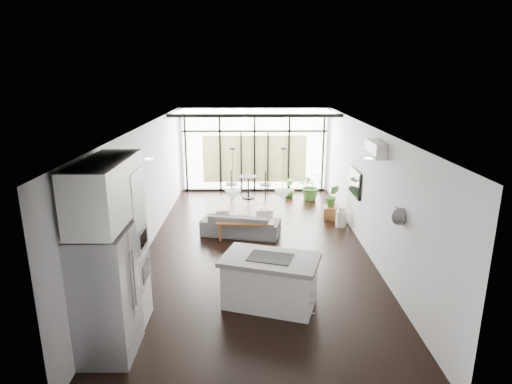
{
  "coord_description": "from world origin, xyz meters",
  "views": [
    {
      "loc": [
        -0.1,
        -9.24,
        3.93
      ],
      "look_at": [
        0.0,
        0.3,
        1.25
      ],
      "focal_mm": 30.0,
      "sensor_mm": 36.0,
      "label": 1
    }
  ],
  "objects_px": {
    "island": "(270,281)",
    "sofa": "(241,220)",
    "pouf": "(265,215)",
    "tv": "(355,182)",
    "fridge": "(107,294)",
    "console_bench": "(245,231)",
    "milk_can": "(341,217)"
  },
  "relations": [
    {
      "from": "island",
      "to": "sofa",
      "type": "relative_size",
      "value": 0.84
    },
    {
      "from": "pouf",
      "to": "tv",
      "type": "xyz_separation_m",
      "value": [
        2.21,
        -0.76,
        1.11
      ]
    },
    {
      "from": "fridge",
      "to": "console_bench",
      "type": "bearing_deg",
      "value": 66.65
    },
    {
      "from": "island",
      "to": "pouf",
      "type": "height_order",
      "value": "island"
    },
    {
      "from": "island",
      "to": "milk_can",
      "type": "distance_m",
      "value": 4.4
    },
    {
      "from": "fridge",
      "to": "tv",
      "type": "height_order",
      "value": "fridge"
    },
    {
      "from": "milk_can",
      "to": "pouf",
      "type": "bearing_deg",
      "value": 168.33
    },
    {
      "from": "sofa",
      "to": "milk_can",
      "type": "bearing_deg",
      "value": -156.07
    },
    {
      "from": "fridge",
      "to": "sofa",
      "type": "height_order",
      "value": "fridge"
    },
    {
      "from": "fridge",
      "to": "pouf",
      "type": "xyz_separation_m",
      "value": [
        2.39,
        5.61,
        -0.75
      ]
    },
    {
      "from": "island",
      "to": "tv",
      "type": "height_order",
      "value": "tv"
    },
    {
      "from": "sofa",
      "to": "milk_can",
      "type": "xyz_separation_m",
      "value": [
        2.62,
        0.54,
        -0.11
      ]
    },
    {
      "from": "island",
      "to": "milk_can",
      "type": "height_order",
      "value": "island"
    },
    {
      "from": "console_bench",
      "to": "pouf",
      "type": "height_order",
      "value": "console_bench"
    },
    {
      "from": "console_bench",
      "to": "pouf",
      "type": "bearing_deg",
      "value": 71.18
    },
    {
      "from": "console_bench",
      "to": "milk_can",
      "type": "relative_size",
      "value": 2.55
    },
    {
      "from": "fridge",
      "to": "console_bench",
      "type": "distance_m",
      "value": 4.78
    },
    {
      "from": "console_bench",
      "to": "milk_can",
      "type": "height_order",
      "value": "milk_can"
    },
    {
      "from": "sofa",
      "to": "pouf",
      "type": "bearing_deg",
      "value": -111.02
    },
    {
      "from": "sofa",
      "to": "tv",
      "type": "relative_size",
      "value": 1.76
    },
    {
      "from": "pouf",
      "to": "sofa",
      "type": "bearing_deg",
      "value": -123.21
    },
    {
      "from": "pouf",
      "to": "tv",
      "type": "height_order",
      "value": "tv"
    },
    {
      "from": "island",
      "to": "fridge",
      "type": "distance_m",
      "value": 2.73
    },
    {
      "from": "fridge",
      "to": "tv",
      "type": "relative_size",
      "value": 1.7
    },
    {
      "from": "island",
      "to": "tv",
      "type": "relative_size",
      "value": 1.48
    },
    {
      "from": "island",
      "to": "fridge",
      "type": "xyz_separation_m",
      "value": [
        -2.35,
        -1.31,
        0.49
      ]
    },
    {
      "from": "island",
      "to": "sofa",
      "type": "distance_m",
      "value": 3.4
    },
    {
      "from": "fridge",
      "to": "tv",
      "type": "distance_m",
      "value": 6.69
    },
    {
      "from": "sofa",
      "to": "milk_can",
      "type": "height_order",
      "value": "sofa"
    },
    {
      "from": "tv",
      "to": "console_bench",
      "type": "bearing_deg",
      "value": -169.38
    },
    {
      "from": "pouf",
      "to": "tv",
      "type": "distance_m",
      "value": 2.59
    },
    {
      "from": "sofa",
      "to": "tv",
      "type": "distance_m",
      "value": 2.99
    }
  ]
}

